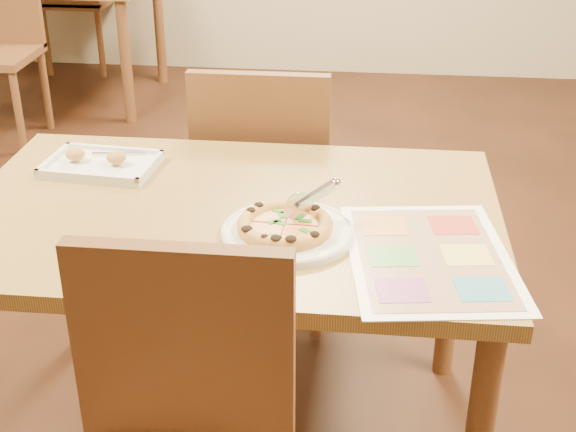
# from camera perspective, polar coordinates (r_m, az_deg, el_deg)

# --- Properties ---
(dining_table) EXTENTS (1.30, 0.85, 0.72)m
(dining_table) POSITION_cam_1_polar(r_m,az_deg,el_deg) (1.98, -4.11, -1.66)
(dining_table) COLOR #A07D40
(dining_table) RESTS_ON ground
(chair_near) EXTENTS (0.42, 0.42, 0.47)m
(chair_near) POSITION_cam_1_polar(r_m,az_deg,el_deg) (1.53, -8.00, -14.79)
(chair_near) COLOR brown
(chair_near) RESTS_ON ground
(chair_far) EXTENTS (0.42, 0.42, 0.47)m
(chair_far) POSITION_cam_1_polar(r_m,az_deg,el_deg) (2.54, -1.73, 3.52)
(chair_far) COLOR brown
(chair_far) RESTS_ON ground
(plate) EXTENTS (0.37, 0.37, 0.02)m
(plate) POSITION_cam_1_polar(r_m,az_deg,el_deg) (1.80, -0.00, -1.18)
(plate) COLOR white
(plate) RESTS_ON dining_table
(pizza) EXTENTS (0.22, 0.22, 0.03)m
(pizza) POSITION_cam_1_polar(r_m,az_deg,el_deg) (1.79, -0.23, -0.67)
(pizza) COLOR #E59C4E
(pizza) RESTS_ON plate
(pizza_cutter) EXTENTS (0.12, 0.08, 0.08)m
(pizza_cutter) POSITION_cam_1_polar(r_m,az_deg,el_deg) (1.80, 1.69, 1.28)
(pizza_cutter) COLOR silver
(pizza_cutter) RESTS_ON pizza
(appetizer_tray) EXTENTS (0.30, 0.22, 0.06)m
(appetizer_tray) POSITION_cam_1_polar(r_m,az_deg,el_deg) (2.19, -13.18, 3.55)
(appetizer_tray) COLOR silver
(appetizer_tray) RESTS_ON dining_table
(menu) EXTENTS (0.40, 0.52, 0.00)m
(menu) POSITION_cam_1_polar(r_m,az_deg,el_deg) (1.75, 10.03, -2.83)
(menu) COLOR white
(menu) RESTS_ON dining_table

